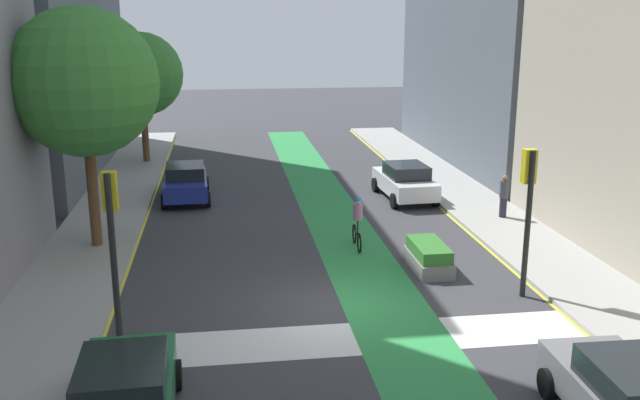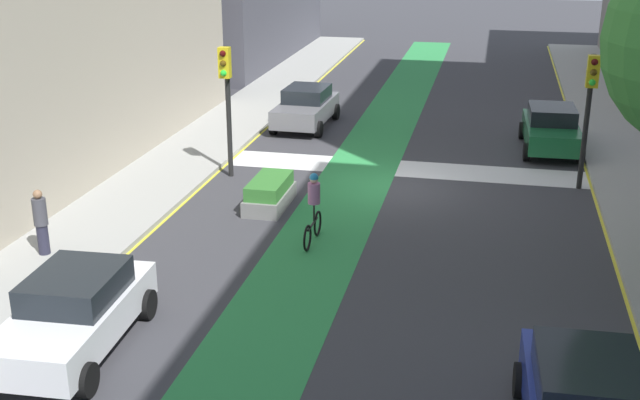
{
  "view_description": "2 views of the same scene",
  "coord_description": "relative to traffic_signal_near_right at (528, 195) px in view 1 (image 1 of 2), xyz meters",
  "views": [
    {
      "loc": [
        -2.87,
        -17.52,
        7.71
      ],
      "look_at": [
        0.42,
        5.78,
        1.51
      ],
      "focal_mm": 39.16,
      "sensor_mm": 36.0,
      "label": 1
    },
    {
      "loc": [
        -2.73,
        23.67,
        8.12
      ],
      "look_at": [
        1.2,
        5.69,
        1.49
      ],
      "focal_mm": 44.98,
      "sensor_mm": 36.0,
      "label": 2
    }
  ],
  "objects": [
    {
      "name": "sidewalk_right",
      "position": [
        2.08,
        -0.12,
        -2.88
      ],
      "size": [
        3.0,
        60.0,
        0.15
      ],
      "primitive_type": "cube",
      "color": "#9E9E99",
      "rests_on": "ground_plane"
    },
    {
      "name": "traffic_signal_near_left",
      "position": [
        -11.0,
        -1.14,
        -0.03
      ],
      "size": [
        0.35,
        0.52,
        4.17
      ],
      "color": "black",
      "rests_on": "ground_plane"
    },
    {
      "name": "car_green_left_near",
      "position": [
        -10.3,
        -5.47,
        -2.16
      ],
      "size": [
        2.14,
        4.26,
        1.57
      ],
      "color": "#196033",
      "rests_on": "ground_plane"
    },
    {
      "name": "cyclist_in_lane",
      "position": [
        -3.85,
        4.7,
        -1.99
      ],
      "size": [
        0.32,
        1.73,
        1.86
      ],
      "color": "black",
      "rests_on": "ground_plane"
    },
    {
      "name": "street_tree_far",
      "position": [
        -12.41,
        20.33,
        1.82
      ],
      "size": [
        4.35,
        4.35,
        6.82
      ],
      "color": "brown",
      "rests_on": "sidewalk_left"
    },
    {
      "name": "median_planter",
      "position": [
        -2.02,
        2.39,
        -2.55
      ],
      "size": [
        1.06,
        2.26,
        0.85
      ],
      "color": "slate",
      "rests_on": "ground_plane"
    },
    {
      "name": "car_grey_right_near",
      "position": [
        -0.91,
        -6.92,
        -2.16
      ],
      "size": [
        2.12,
        4.25,
        1.57
      ],
      "color": "slate",
      "rests_on": "ground_plane"
    },
    {
      "name": "traffic_signal_near_right",
      "position": [
        0.0,
        0.0,
        0.0
      ],
      "size": [
        0.35,
        0.52,
        4.21
      ],
      "color": "black",
      "rests_on": "ground_plane"
    },
    {
      "name": "car_blue_left_far",
      "position": [
        -9.95,
        12.24,
        -2.16
      ],
      "size": [
        2.15,
        4.27,
        1.57
      ],
      "color": "navy",
      "rests_on": "ground_plane"
    },
    {
      "name": "crosswalk_band",
      "position": [
        -5.42,
        -2.12,
        -2.95
      ],
      "size": [
        12.0,
        1.8,
        0.01
      ],
      "primitive_type": "cube",
      "color": "silver",
      "rests_on": "ground_plane"
    },
    {
      "name": "sidewalk_left",
      "position": [
        -12.92,
        -0.12,
        -2.88
      ],
      "size": [
        3.0,
        60.0,
        0.15
      ],
      "primitive_type": "cube",
      "color": "#9E9E99",
      "rests_on": "ground_plane"
    },
    {
      "name": "curb_stripe_right",
      "position": [
        0.58,
        -0.12,
        -2.95
      ],
      "size": [
        0.16,
        60.0,
        0.01
      ],
      "primitive_type": "cube",
      "color": "yellow",
      "rests_on": "ground_plane"
    },
    {
      "name": "curb_stripe_left",
      "position": [
        -11.42,
        -0.12,
        -2.95
      ],
      "size": [
        0.16,
        60.0,
        0.01
      ],
      "primitive_type": "cube",
      "color": "yellow",
      "rests_on": "ground_plane"
    },
    {
      "name": "pedestrian_sidewalk_right_a",
      "position": [
        2.4,
        7.23,
        -1.96
      ],
      "size": [
        0.34,
        0.34,
        1.67
      ],
      "color": "#262638",
      "rests_on": "sidewalk_right"
    },
    {
      "name": "street_tree_near",
      "position": [
        -12.67,
        5.9,
        2.7
      ],
      "size": [
        4.85,
        4.85,
        7.94
      ],
      "color": "brown",
      "rests_on": "sidewalk_left"
    },
    {
      "name": "ground_plane",
      "position": [
        -5.42,
        -0.12,
        -2.96
      ],
      "size": [
        120.0,
        120.0,
        0.0
      ],
      "primitive_type": "plane",
      "color": "#38383D"
    },
    {
      "name": "bike_lane_paint",
      "position": [
        -4.02,
        -0.12,
        -2.95
      ],
      "size": [
        2.4,
        60.0,
        0.01
      ],
      "primitive_type": "cube",
      "color": "#2D8C47",
      "rests_on": "ground_plane"
    },
    {
      "name": "car_white_right_far",
      "position": [
        -0.52,
        11.01,
        -2.16
      ],
      "size": [
        2.19,
        4.28,
        1.57
      ],
      "color": "silver",
      "rests_on": "ground_plane"
    }
  ]
}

